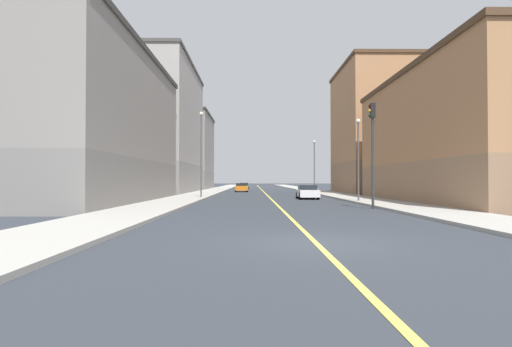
{
  "coord_description": "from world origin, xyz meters",
  "views": [
    {
      "loc": [
        -1.79,
        -11.35,
        1.76
      ],
      "look_at": [
        -1.31,
        34.95,
        2.52
      ],
      "focal_mm": 28.42,
      "sensor_mm": 36.0,
      "label": 1
    }
  ],
  "objects_px": {
    "building_left_near": "(470,136)",
    "street_lamp_left_near": "(358,150)",
    "building_left_mid": "(382,130)",
    "building_right_distant": "(183,152)",
    "car_white": "(307,192)",
    "traffic_light_left_near": "(372,141)",
    "car_orange": "(241,187)",
    "car_green": "(244,186)",
    "building_right_midblock": "(155,129)",
    "street_lamp_right_near": "(201,146)",
    "building_right_corner": "(79,126)",
    "street_lamp_left_far": "(314,161)"
  },
  "relations": [
    {
      "from": "building_left_near",
      "to": "street_lamp_left_near",
      "type": "bearing_deg",
      "value": 175.59
    },
    {
      "from": "building_left_mid",
      "to": "street_lamp_left_near",
      "type": "height_order",
      "value": "building_left_mid"
    },
    {
      "from": "street_lamp_left_near",
      "to": "building_right_distant",
      "type": "bearing_deg",
      "value": 115.23
    },
    {
      "from": "building_right_distant",
      "to": "car_white",
      "type": "relative_size",
      "value": 4.05
    },
    {
      "from": "traffic_light_left_near",
      "to": "car_orange",
      "type": "bearing_deg",
      "value": 103.8
    },
    {
      "from": "building_left_mid",
      "to": "car_green",
      "type": "xyz_separation_m",
      "value": [
        -18.49,
        27.01,
        -7.66
      ]
    },
    {
      "from": "car_white",
      "to": "building_left_near",
      "type": "bearing_deg",
      "value": -29.9
    },
    {
      "from": "building_right_midblock",
      "to": "car_white",
      "type": "xyz_separation_m",
      "value": [
        18.59,
        -17.84,
        -8.16
      ]
    },
    {
      "from": "car_white",
      "to": "car_green",
      "type": "height_order",
      "value": "car_white"
    },
    {
      "from": "building_right_midblock",
      "to": "car_green",
      "type": "relative_size",
      "value": 5.6
    },
    {
      "from": "building_left_mid",
      "to": "building_right_distant",
      "type": "bearing_deg",
      "value": 139.82
    },
    {
      "from": "traffic_light_left_near",
      "to": "car_orange",
      "type": "xyz_separation_m",
      "value": [
        -8.98,
        36.55,
        -3.52
      ]
    },
    {
      "from": "street_lamp_right_near",
      "to": "building_right_corner",
      "type": "bearing_deg",
      "value": -139.77
    },
    {
      "from": "street_lamp_left_far",
      "to": "car_orange",
      "type": "relative_size",
      "value": 1.55
    },
    {
      "from": "traffic_light_left_near",
      "to": "car_orange",
      "type": "relative_size",
      "value": 1.45
    },
    {
      "from": "building_right_midblock",
      "to": "building_right_distant",
      "type": "height_order",
      "value": "building_right_midblock"
    },
    {
      "from": "building_left_near",
      "to": "car_green",
      "type": "bearing_deg",
      "value": 110.95
    },
    {
      "from": "traffic_light_left_near",
      "to": "building_left_mid",
      "type": "bearing_deg",
      "value": 71.01
    },
    {
      "from": "car_green",
      "to": "building_right_midblock",
      "type": "bearing_deg",
      "value": -116.54
    },
    {
      "from": "building_right_corner",
      "to": "traffic_light_left_near",
      "type": "relative_size",
      "value": 3.65
    },
    {
      "from": "street_lamp_left_near",
      "to": "car_green",
      "type": "bearing_deg",
      "value": 101.8
    },
    {
      "from": "building_right_midblock",
      "to": "street_lamp_right_near",
      "type": "height_order",
      "value": "building_right_midblock"
    },
    {
      "from": "building_right_midblock",
      "to": "car_green",
      "type": "bearing_deg",
      "value": 63.46
    },
    {
      "from": "building_right_midblock",
      "to": "street_lamp_left_near",
      "type": "bearing_deg",
      "value": -47.68
    },
    {
      "from": "building_left_mid",
      "to": "traffic_light_left_near",
      "type": "height_order",
      "value": "building_left_mid"
    },
    {
      "from": "car_orange",
      "to": "building_right_distant",
      "type": "bearing_deg",
      "value": 125.04
    },
    {
      "from": "building_left_mid",
      "to": "building_left_near",
      "type": "bearing_deg",
      "value": -90.0
    },
    {
      "from": "building_right_corner",
      "to": "street_lamp_left_near",
      "type": "xyz_separation_m",
      "value": [
        21.79,
        0.43,
        -1.85
      ]
    },
    {
      "from": "building_left_mid",
      "to": "street_lamp_left_far",
      "type": "bearing_deg",
      "value": 167.62
    },
    {
      "from": "building_left_near",
      "to": "building_left_mid",
      "type": "height_order",
      "value": "building_left_mid"
    },
    {
      "from": "street_lamp_left_far",
      "to": "car_green",
      "type": "relative_size",
      "value": 1.78
    },
    {
      "from": "building_left_near",
      "to": "traffic_light_left_near",
      "type": "height_order",
      "value": "building_left_near"
    },
    {
      "from": "building_left_near",
      "to": "car_orange",
      "type": "relative_size",
      "value": 5.15
    },
    {
      "from": "building_right_corner",
      "to": "street_lamp_left_near",
      "type": "distance_m",
      "value": 21.88
    },
    {
      "from": "traffic_light_left_near",
      "to": "car_green",
      "type": "xyz_separation_m",
      "value": [
        -8.94,
        54.77,
        -3.55
      ]
    },
    {
      "from": "car_white",
      "to": "car_orange",
      "type": "bearing_deg",
      "value": 106.23
    },
    {
      "from": "street_lamp_left_far",
      "to": "car_white",
      "type": "distance_m",
      "value": 17.13
    },
    {
      "from": "building_right_distant",
      "to": "street_lamp_right_near",
      "type": "height_order",
      "value": "building_right_distant"
    },
    {
      "from": "car_orange",
      "to": "building_left_near",
      "type": "bearing_deg",
      "value": -58.36
    },
    {
      "from": "building_right_corner",
      "to": "street_lamp_right_near",
      "type": "distance_m",
      "value": 11.22
    },
    {
      "from": "street_lamp_left_near",
      "to": "building_left_near",
      "type": "bearing_deg",
      "value": -4.41
    },
    {
      "from": "street_lamp_left_far",
      "to": "building_right_midblock",
      "type": "bearing_deg",
      "value": 176.24
    },
    {
      "from": "building_right_corner",
      "to": "street_lamp_left_near",
      "type": "bearing_deg",
      "value": 1.13
    },
    {
      "from": "street_lamp_left_near",
      "to": "building_right_midblock",
      "type": "bearing_deg",
      "value": 132.32
    },
    {
      "from": "building_left_near",
      "to": "building_right_midblock",
      "type": "xyz_separation_m",
      "value": [
        -30.33,
        24.59,
        3.64
      ]
    },
    {
      "from": "street_lamp_left_far",
      "to": "car_orange",
      "type": "xyz_separation_m",
      "value": [
        -9.99,
        6.91,
        -3.73
      ]
    },
    {
      "from": "building_left_mid",
      "to": "street_lamp_left_far",
      "type": "relative_size",
      "value": 2.38
    },
    {
      "from": "building_left_near",
      "to": "car_white",
      "type": "xyz_separation_m",
      "value": [
        -11.74,
        6.75,
        -4.52
      ]
    },
    {
      "from": "street_lamp_right_near",
      "to": "car_orange",
      "type": "bearing_deg",
      "value": 81.79
    },
    {
      "from": "building_left_near",
      "to": "car_green",
      "type": "height_order",
      "value": "building_left_near"
    }
  ]
}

